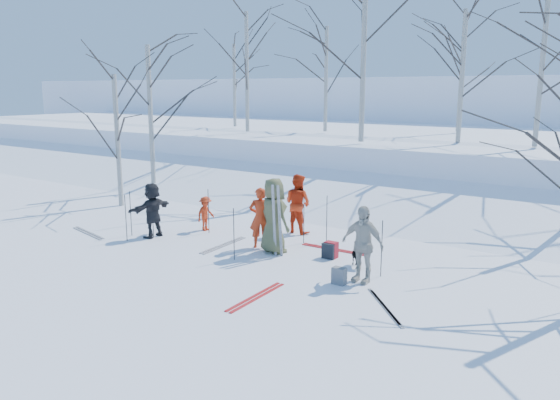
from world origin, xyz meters
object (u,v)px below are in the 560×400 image
Objects in this scene: backpack_grey at (339,276)px; dog at (358,256)px; skier_red_seated at (206,214)px; skier_cream_east at (362,244)px; skier_olive_center at (274,216)px; backpack_dark at (329,251)px; skier_red_north at (260,218)px; skier_redor_behind at (298,204)px; skier_grey_west at (153,210)px; backpack_red at (331,250)px.

dog is at bearing 98.35° from backpack_grey.
skier_red_seated is 0.60× the size of skier_cream_east.
backpack_dark is (1.47, 0.39, -0.80)m from skier_olive_center.
skier_red_seated is 6.12m from skier_cream_east.
skier_red_seated is at bearing -45.76° from skier_red_north.
skier_red_north reaches higher than skier_red_seated.
skier_red_seated is at bearing 5.84° from skier_olive_center.
backpack_grey is (3.17, -3.21, -0.70)m from skier_redor_behind.
dog is at bearing -95.52° from skier_red_seated.
skier_red_north is (-0.57, 0.17, -0.16)m from skier_olive_center.
backpack_grey is at bearing -124.36° from skier_cream_east.
backpack_dark is (2.05, 0.22, -0.63)m from skier_red_north.
backpack_grey is (-0.34, -0.43, -0.69)m from skier_cream_east.
skier_grey_west is 6.42m from backpack_grey.
dog reaches higher than backpack_dark.
backpack_dark is at bearing 147.32° from skier_redor_behind.
skier_red_north is at bearing 157.47° from backpack_grey.
skier_red_north is 0.94× the size of skier_redor_behind.
backpack_dark is (-0.92, 0.19, -0.07)m from dog.
skier_cream_east is 1.97m from backpack_red.
skier_redor_behind is at bearing -123.85° from skier_red_north.
skier_grey_west is (-3.21, -0.93, -0.03)m from skier_red_north.
dog is (2.98, -1.87, -0.62)m from skier_redor_behind.
skier_olive_center is at bearing 112.44° from skier_redor_behind.
backpack_red is (-1.44, 1.17, -0.67)m from skier_cream_east.
skier_red_north reaches higher than backpack_grey.
skier_olive_center is 3.01m from skier_cream_east.
skier_olive_center is 2.16m from skier_redor_behind.
backpack_grey is at bearing -53.90° from backpack_dark.
backpack_dark is (-0.01, -0.07, -0.01)m from backpack_red.
dog is at bearing -11.46° from backpack_dark.
skier_cream_east is 0.88m from backpack_grey.
skier_red_seated is at bearing 36.41° from skier_redor_behind.
skier_cream_east reaches higher than skier_red_north.
skier_grey_west is 5.42m from backpack_dark.
backpack_grey is at bearing 87.37° from skier_grey_west.
skier_olive_center is 5.25× the size of backpack_grey.
skier_redor_behind is at bearing 134.68° from backpack_grey.
skier_red_seated is 1.68× the size of dog.
dog is at bearing -15.70° from backpack_red.
dog is at bearing -156.85° from skier_olive_center.
skier_redor_behind is 4.27m from skier_grey_west.
skier_cream_east is (3.50, -0.88, 0.04)m from skier_red_north.
skier_red_north is 2.17m from backpack_red.
skier_cream_east is (3.51, -2.78, -0.01)m from skier_redor_behind.
skier_olive_center is at bearing 170.23° from skier_cream_east.
skier_olive_center reaches higher than backpack_dark.
dog is (2.39, 0.20, -0.73)m from skier_olive_center.
skier_cream_east is at bearing 91.21° from skier_grey_west.
dog is (-0.54, 0.91, -0.61)m from skier_cream_east.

